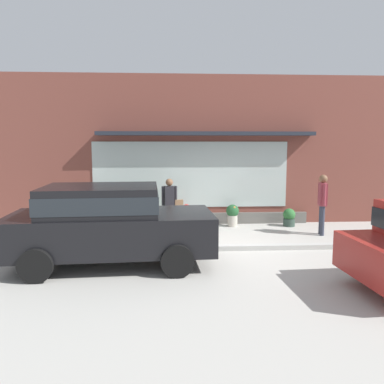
% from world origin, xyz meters
% --- Properties ---
extents(ground_plane, '(60.00, 60.00, 0.00)m').
position_xyz_m(ground_plane, '(0.00, 0.00, 0.00)').
color(ground_plane, '#B2AFA8').
extents(curb_strip, '(14.00, 0.24, 0.12)m').
position_xyz_m(curb_strip, '(0.00, -0.20, 0.06)').
color(curb_strip, '#B2B2AD').
rests_on(curb_strip, ground_plane).
extents(storefront, '(14.00, 0.81, 4.79)m').
position_xyz_m(storefront, '(-0.01, 3.19, 2.35)').
color(storefront, brown).
rests_on(storefront, ground_plane).
extents(fire_hydrant, '(0.41, 0.38, 0.95)m').
position_xyz_m(fire_hydrant, '(-0.71, 1.08, 0.47)').
color(fire_hydrant, red).
rests_on(fire_hydrant, ground_plane).
extents(pedestrian_with_handbag, '(0.63, 0.23, 1.60)m').
position_xyz_m(pedestrian_with_handbag, '(-1.15, 1.76, 0.91)').
color(pedestrian_with_handbag, brown).
rests_on(pedestrian_with_handbag, ground_plane).
extents(pedestrian_passerby, '(0.25, 0.51, 1.73)m').
position_xyz_m(pedestrian_passerby, '(3.17, 1.23, 1.03)').
color(pedestrian_passerby, '#333847').
rests_on(pedestrian_passerby, ground_plane).
extents(parked_car_black, '(4.37, 2.27, 1.71)m').
position_xyz_m(parked_car_black, '(-2.48, -1.21, 0.96)').
color(parked_car_black, black).
rests_on(parked_car_black, ground_plane).
extents(potted_plant_by_entrance, '(0.40, 0.40, 0.70)m').
position_xyz_m(potted_plant_by_entrance, '(0.81, 2.52, 0.39)').
color(potted_plant_by_entrance, '#B7B2A3').
rests_on(potted_plant_by_entrance, ground_plane).
extents(potted_plant_near_hydrant, '(0.40, 0.40, 0.58)m').
position_xyz_m(potted_plant_near_hydrant, '(-2.71, 2.36, 0.28)').
color(potted_plant_near_hydrant, '#9E6042').
rests_on(potted_plant_near_hydrant, ground_plane).
extents(potted_plant_doorstep, '(0.38, 0.38, 0.57)m').
position_xyz_m(potted_plant_doorstep, '(2.61, 2.45, 0.29)').
color(potted_plant_doorstep, '#33473D').
rests_on(potted_plant_doorstep, ground_plane).
extents(potted_plant_window_center, '(0.36, 0.36, 0.56)m').
position_xyz_m(potted_plant_window_center, '(-1.70, 2.53, 0.30)').
color(potted_plant_window_center, '#9E6042').
rests_on(potted_plant_window_center, ground_plane).
extents(potted_plant_corner_tall, '(0.31, 0.31, 0.93)m').
position_xyz_m(potted_plant_corner_tall, '(-4.26, 2.24, 0.44)').
color(potted_plant_corner_tall, '#33473D').
rests_on(potted_plant_corner_tall, ground_plane).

